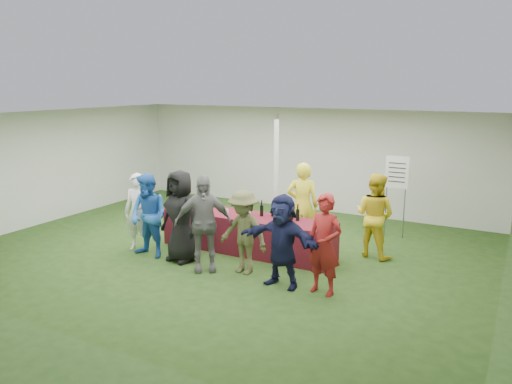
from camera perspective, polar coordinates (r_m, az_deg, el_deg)
The scene contains 18 objects.
ground at distance 10.22m, azimuth -3.30°, elevation -6.70°, with size 60.00×60.00×0.00m, color #284719.
tent at distance 10.65m, azimuth 2.32°, elevation 1.62°, with size 10.00×10.00×10.00m.
serving_table at distance 10.04m, azimuth -1.00°, elevation -4.77°, with size 3.60×0.80×0.75m, color maroon.
wine_bottles at distance 9.72m, azimuth 2.88°, elevation -2.32°, with size 0.84×0.16×0.32m.
wine_glasses at distance 10.15m, azimuth -6.17°, elevation -1.80°, with size 1.16×0.12×0.16m.
water_bottle at distance 9.98m, azimuth -0.78°, elevation -2.02°, with size 0.07×0.07×0.23m.
bar_towel at distance 9.31m, azimuth 7.86°, elevation -3.76°, with size 0.25×0.18×0.03m, color white.
dump_bucket at distance 9.04m, azimuth 7.47°, elevation -3.75°, with size 0.23×0.23×0.18m, color slate.
wine_list_sign at distance 11.18m, azimuth 15.78°, elevation 1.49°, with size 0.50×0.03×1.80m.
staff_pourer at distance 10.22m, azimuth 5.32°, elevation -1.53°, with size 0.65×0.43×1.78m, color yellow.
staff_back at distance 9.92m, azimuth 13.41°, elevation -2.61°, with size 0.81×0.63×1.66m, color gold.
customer_0 at distance 10.34m, azimuth -13.32°, elevation -2.24°, with size 0.57×0.38×1.57m, color silver.
customer_1 at distance 9.85m, azimuth -12.15°, elevation -2.69°, with size 0.80×0.62×1.64m, color blue.
customer_2 at distance 9.51m, azimuth -8.63°, elevation -2.74°, with size 0.86×0.56×1.76m, color black.
customer_3 at distance 8.97m, azimuth -6.06°, elevation -3.59°, with size 1.03×0.43×1.76m, color slate.
customer_4 at distance 8.82m, azimuth -1.44°, elevation -4.62°, with size 0.97×0.56×1.51m, color brown.
customer_5 at distance 8.27m, azimuth 3.01°, elevation -5.58°, with size 1.46×0.46×1.57m, color #141738.
customer_6 at distance 8.03m, azimuth 7.81°, elevation -5.96°, with size 0.60×0.39×1.65m, color maroon.
Camera 1 is at (5.14, -8.18, 3.33)m, focal length 35.00 mm.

